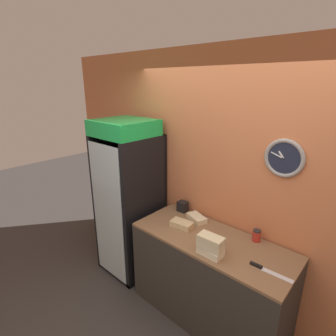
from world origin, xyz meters
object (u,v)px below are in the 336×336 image
Objects in this scene: sandwich_stack_middle at (210,246)px; sandwich_stack_top at (211,239)px; sandwich_flat_left at (197,218)px; napkin_dispenser at (183,206)px; sandwich_stack_bottom at (210,252)px; sandwich_flat_right at (182,224)px; chefs_knife at (265,269)px; condiment_jar at (256,236)px; beverage_cooler at (132,192)px.

sandwich_stack_top is at bearing 0.00° from sandwich_stack_middle.
sandwich_stack_top reaches higher than sandwich_flat_left.
sandwich_stack_bottom is at bearing -34.23° from napkin_dispenser.
sandwich_flat_right is at bearing 158.07° from sandwich_stack_bottom.
sandwich_flat_right reaches higher than sandwich_stack_bottom.
chefs_knife is at bearing -3.93° from sandwich_flat_right.
sandwich_stack_middle reaches higher than sandwich_flat_left.
napkin_dispenser reaches higher than condiment_jar.
beverage_cooler reaches higher than chefs_knife.
chefs_knife is at bearing 16.39° from sandwich_stack_bottom.
sandwich_stack_bottom is at bearing 0.00° from sandwich_stack_middle.
sandwich_flat_right reaches higher than sandwich_flat_left.
napkin_dispenser reaches higher than sandwich_flat_right.
condiment_jar is 0.90m from napkin_dispenser.
sandwich_flat_right is 2.03× the size of napkin_dispenser.
sandwich_flat_left is at bearing 137.34° from sandwich_stack_top.
sandwich_flat_right is at bearing -52.29° from napkin_dispenser.
sandwich_flat_left is 0.22m from sandwich_flat_right.
sandwich_flat_left is (-0.44, 0.41, -0.00)m from sandwich_stack_bottom.
sandwich_stack_top is (1.32, -0.25, 0.02)m from beverage_cooler.
sandwich_stack_middle is at bearing -21.93° from sandwich_flat_right.
beverage_cooler is 5.74× the size of chefs_knife.
beverage_cooler is 0.85m from sandwich_flat_right.
condiment_jar is (1.53, 0.22, -0.08)m from beverage_cooler.
beverage_cooler is 7.69× the size of sandwich_flat_left.
napkin_dispenser is (-0.90, 0.00, 0.00)m from condiment_jar.
sandwich_stack_middle is 0.46m from chefs_knife.
beverage_cooler is 1.34m from sandwich_stack_middle.
sandwich_flat_left is at bearing -174.42° from condiment_jar.
beverage_cooler is 1.34m from sandwich_stack_top.
sandwich_stack_middle is 1.89× the size of napkin_dispenser.
sandwich_stack_top is (0.00, 0.00, 0.12)m from sandwich_stack_bottom.
sandwich_flat_right is (-0.47, 0.19, 0.00)m from sandwich_stack_bottom.
chefs_knife is 2.96× the size of condiment_jar.
sandwich_stack_middle is 0.51m from condiment_jar.
sandwich_flat_left is at bearing 137.34° from sandwich_stack_bottom.
sandwich_stack_top is at bearing -42.66° from sandwich_flat_left.
condiment_jar reaches higher than sandwich_flat_left.
sandwich_flat_right is (-0.03, -0.21, 0.00)m from sandwich_flat_left.
condiment_jar is (0.65, 0.06, 0.03)m from sandwich_flat_left.
sandwich_flat_right is (0.85, -0.06, -0.10)m from beverage_cooler.
sandwich_stack_bottom is 1.86× the size of napkin_dispenser.
napkin_dispenser is at bearing 180.00° from condiment_jar.
sandwich_flat_right is 0.91m from chefs_knife.
sandwich_stack_middle is 0.51m from sandwich_flat_right.
condiment_jar is (0.21, 0.47, -0.04)m from sandwich_stack_middle.
sandwich_stack_middle reaches higher than condiment_jar.
condiment_jar is at bearing -0.00° from napkin_dispenser.
sandwich_flat_left is at bearing -14.26° from napkin_dispenser.
napkin_dispenser reaches higher than sandwich_flat_left.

